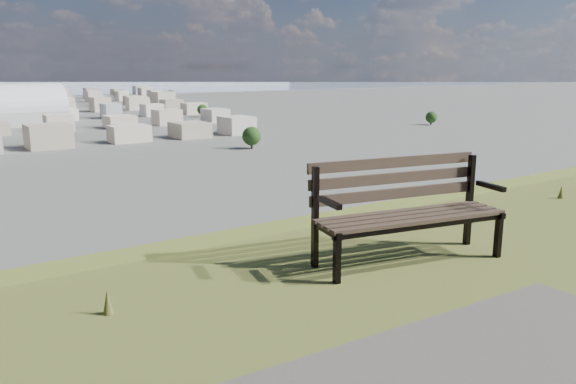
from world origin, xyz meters
TOP-DOWN VIEW (x-y plane):
  - park_bench at (-1.22, 2.65)m, footprint 1.88×0.92m

SIDE VIEW (x-z plane):
  - park_bench at x=-1.22m, z-range 25.06..26.00m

